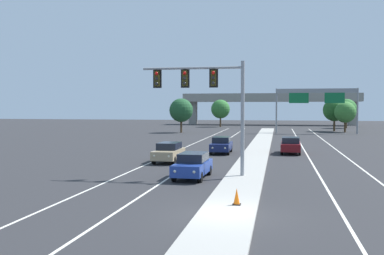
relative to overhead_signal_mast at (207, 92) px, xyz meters
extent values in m
plane|color=#28282B|center=(2.39, -10.11, -5.44)|extent=(260.00, 260.00, 0.00)
cube|color=#9E9B93|center=(2.39, 7.89, -5.36)|extent=(2.40, 110.00, 0.15)
cube|color=silver|center=(-2.31, 14.89, -5.44)|extent=(0.14, 100.00, 0.01)
cube|color=silver|center=(7.09, 14.89, -5.44)|extent=(0.14, 100.00, 0.01)
cube|color=silver|center=(-5.61, 14.89, -5.44)|extent=(0.14, 100.00, 0.01)
cube|color=silver|center=(10.39, 14.89, -5.44)|extent=(0.14, 100.00, 0.01)
cylinder|color=gray|center=(2.23, 0.01, -1.69)|extent=(0.24, 0.24, 7.20)
cylinder|color=gray|center=(-0.99, 0.01, 1.51)|extent=(6.45, 0.16, 0.16)
cube|color=black|center=(0.39, 0.05, 0.86)|extent=(0.56, 0.06, 1.20)
cube|color=#38330F|center=(0.39, 0.01, 0.86)|extent=(0.32, 0.32, 1.00)
sphere|color=red|center=(0.39, -0.16, 1.18)|extent=(0.22, 0.22, 0.22)
sphere|color=#282828|center=(0.39, -0.16, 0.86)|extent=(0.22, 0.22, 0.22)
sphere|color=#282828|center=(0.39, -0.16, 0.54)|extent=(0.22, 0.22, 0.22)
cube|color=black|center=(-1.45, 0.05, 0.86)|extent=(0.56, 0.06, 1.20)
cube|color=#38330F|center=(-1.45, 0.01, 0.86)|extent=(0.32, 0.32, 1.00)
sphere|color=red|center=(-1.45, -0.16, 1.18)|extent=(0.22, 0.22, 0.22)
sphere|color=#282828|center=(-1.45, -0.16, 0.86)|extent=(0.22, 0.22, 0.22)
sphere|color=#282828|center=(-1.45, -0.16, 0.54)|extent=(0.22, 0.22, 0.22)
cube|color=black|center=(-3.30, 0.05, 0.86)|extent=(0.56, 0.06, 1.20)
cube|color=#38330F|center=(-3.30, 0.01, 0.86)|extent=(0.32, 0.32, 1.00)
sphere|color=red|center=(-3.30, -0.16, 1.18)|extent=(0.22, 0.22, 0.22)
sphere|color=#282828|center=(-3.30, -0.16, 0.86)|extent=(0.22, 0.22, 0.22)
sphere|color=#282828|center=(-3.30, -0.16, 0.54)|extent=(0.22, 0.22, 0.22)
cube|color=navy|center=(-0.83, -0.75, -4.77)|extent=(1.92, 4.45, 0.70)
cube|color=black|center=(-0.82, -0.53, -4.14)|extent=(1.65, 2.42, 0.56)
sphere|color=#EAE5C6|center=(-0.31, -2.94, -4.72)|extent=(0.18, 0.18, 0.18)
sphere|color=#EAE5C6|center=(-1.47, -2.91, -4.72)|extent=(0.18, 0.18, 0.18)
cylinder|color=black|center=(-0.07, -2.27, -5.12)|extent=(0.24, 0.65, 0.64)
cylinder|color=black|center=(-1.67, -2.22, -5.12)|extent=(0.24, 0.65, 0.64)
cylinder|color=black|center=(0.01, 0.73, -5.12)|extent=(0.24, 0.65, 0.64)
cylinder|color=black|center=(-1.59, 0.78, -5.12)|extent=(0.24, 0.65, 0.64)
cube|color=tan|center=(-4.26, 6.98, -4.77)|extent=(1.85, 4.42, 0.70)
cube|color=black|center=(-4.26, 7.20, -4.14)|extent=(1.61, 2.39, 0.56)
sphere|color=#EAE5C6|center=(-3.71, 4.79, -4.72)|extent=(0.18, 0.18, 0.18)
sphere|color=#EAE5C6|center=(-4.86, 4.80, -4.72)|extent=(0.18, 0.18, 0.18)
cylinder|color=black|center=(-3.48, 5.47, -5.12)|extent=(0.23, 0.64, 0.64)
cylinder|color=black|center=(-5.08, 5.49, -5.12)|extent=(0.23, 0.64, 0.64)
cylinder|color=black|center=(-3.44, 8.47, -5.12)|extent=(0.23, 0.64, 0.64)
cylinder|color=black|center=(-5.04, 8.49, -5.12)|extent=(0.23, 0.64, 0.64)
cube|color=#141E4C|center=(-0.92, 14.60, -4.77)|extent=(1.87, 4.43, 0.70)
cube|color=black|center=(-0.93, 14.82, -4.14)|extent=(1.62, 2.40, 0.56)
sphere|color=#EAE5C6|center=(-0.31, 12.43, -4.72)|extent=(0.18, 0.18, 0.18)
sphere|color=#EAE5C6|center=(-1.46, 12.41, -4.72)|extent=(0.18, 0.18, 0.18)
cylinder|color=black|center=(-0.10, 13.11, -5.12)|extent=(0.23, 0.64, 0.64)
cylinder|color=black|center=(-1.70, 13.09, -5.12)|extent=(0.23, 0.64, 0.64)
cylinder|color=black|center=(-0.15, 16.11, -5.12)|extent=(0.23, 0.64, 0.64)
cylinder|color=black|center=(-1.75, 16.09, -5.12)|extent=(0.23, 0.64, 0.64)
cube|color=#5B0F14|center=(5.61, 15.64, -4.77)|extent=(1.93, 4.45, 0.70)
cube|color=black|center=(5.61, 15.42, -4.14)|extent=(1.65, 2.42, 0.56)
sphere|color=#EAE5C6|center=(5.10, 17.83, -4.72)|extent=(0.18, 0.18, 0.18)
sphere|color=#EAE5C6|center=(6.25, 17.80, -4.72)|extent=(0.18, 0.18, 0.18)
cylinder|color=black|center=(4.86, 17.16, -5.12)|extent=(0.24, 0.65, 0.64)
cylinder|color=black|center=(6.46, 17.11, -5.12)|extent=(0.24, 0.65, 0.64)
cylinder|color=black|center=(4.77, 14.16, -5.12)|extent=(0.24, 0.65, 0.64)
cylinder|color=black|center=(6.37, 14.11, -5.12)|extent=(0.24, 0.65, 0.64)
cube|color=black|center=(2.66, -8.63, -5.27)|extent=(0.36, 0.36, 0.04)
cone|color=orange|center=(2.66, -8.63, -4.90)|extent=(0.28, 0.28, 0.70)
cylinder|color=gray|center=(4.09, 49.20, -1.69)|extent=(0.28, 0.28, 7.50)
cylinder|color=gray|center=(17.09, 49.20, -1.69)|extent=(0.28, 0.28, 7.50)
cube|color=gray|center=(10.59, 49.20, 1.66)|extent=(13.00, 0.36, 0.70)
cube|color=#0F6033|center=(7.73, 49.00, 0.46)|extent=(3.20, 0.08, 1.70)
cube|color=#0F6033|center=(13.45, 49.00, 0.46)|extent=(3.20, 0.08, 1.70)
cube|color=gray|center=(2.39, 84.16, 0.76)|extent=(42.40, 6.40, 1.10)
cube|color=gray|center=(2.39, 81.16, 1.76)|extent=(42.40, 0.36, 0.90)
cube|color=gray|center=(-16.81, 84.16, -2.61)|extent=(1.80, 2.40, 5.65)
cube|color=gray|center=(21.59, 84.16, -2.61)|extent=(1.80, 2.40, 5.65)
cylinder|color=#4C3823|center=(18.22, 69.53, -4.29)|extent=(0.36, 0.36, 2.29)
sphere|color=#2D6B2D|center=(18.22, 69.53, -1.48)|extent=(4.18, 4.18, 4.18)
cylinder|color=#4C3823|center=(-12.00, 47.68, -4.33)|extent=(0.36, 0.36, 2.22)
sphere|color=#1E4C28|center=(-12.00, 47.68, -1.59)|extent=(4.06, 4.06, 4.06)
cylinder|color=#4C3823|center=(14.34, 56.62, -4.32)|extent=(0.36, 0.36, 2.23)
sphere|color=#235623|center=(14.34, 56.62, -1.58)|extent=(4.08, 4.08, 4.08)
cylinder|color=#4C3823|center=(-8.10, 70.51, -4.31)|extent=(0.36, 0.36, 2.27)
sphere|color=#2D6B2D|center=(-8.10, 70.51, -1.52)|extent=(4.14, 4.14, 4.14)
cylinder|color=#4C3823|center=(15.80, 53.78, -4.43)|extent=(0.36, 0.36, 2.03)
sphere|color=#387533|center=(15.80, 53.78, -1.93)|extent=(3.71, 3.71, 3.71)
camera|label=1|loc=(4.45, -28.57, -0.93)|focal=42.51mm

